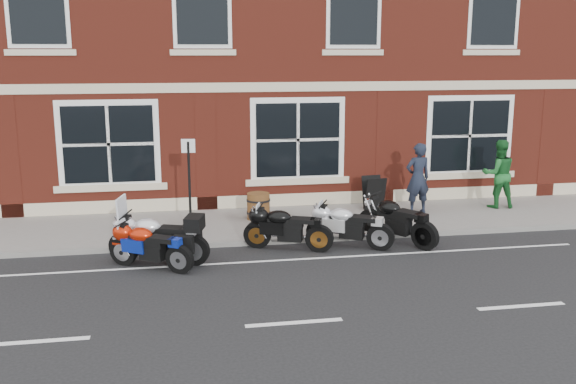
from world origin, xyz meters
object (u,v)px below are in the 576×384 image
pedestrian_left (418,178)px  a_board_sign (374,193)px  moto_naked_black (397,219)px  barrel_planter (258,206)px  moto_sport_black (286,227)px  parking_sign (189,180)px  moto_touring_silver (156,236)px  moto_sport_silver (348,224)px  pedestrian_right (499,174)px  moto_sport_red (150,245)px

pedestrian_left → a_board_sign: 1.25m
moto_naked_black → barrel_planter: bearing=108.8°
moto_sport_black → barrel_planter: bearing=30.4°
parking_sign → moto_touring_silver: bearing=-106.7°
moto_sport_silver → moto_touring_silver: bearing=125.2°
moto_naked_black → pedestrian_right: pedestrian_right is taller
moto_sport_red → moto_sport_black: bearing=-42.7°
moto_sport_red → moto_sport_black: 3.05m
pedestrian_right → pedestrian_left: bearing=10.5°
pedestrian_left → barrel_planter: pedestrian_left is taller
moto_sport_black → barrel_planter: 2.35m
moto_sport_silver → moto_sport_red: bearing=129.7°
moto_touring_silver → pedestrian_left: size_ratio=1.11×
moto_touring_silver → moto_sport_silver: size_ratio=1.15×
moto_naked_black → a_board_sign: (0.29, 2.66, 0.01)m
moto_sport_silver → moto_naked_black: (1.18, 0.15, 0.04)m
moto_touring_silver → moto_naked_black: (5.41, 0.54, -0.01)m
moto_sport_silver → pedestrian_left: pedestrian_left is taller
moto_sport_black → barrel_planter: size_ratio=2.85×
moto_naked_black → parking_sign: (-4.65, 1.16, 0.85)m
moto_sport_red → a_board_sign: a_board_sign is taller
moto_naked_black → moto_sport_silver: bearing=153.1°
pedestrian_right → moto_sport_red: bearing=25.2°
pedestrian_left → barrel_planter: (-4.24, 0.07, -0.60)m
moto_sport_black → moto_naked_black: size_ratio=1.02×
moto_touring_silver → pedestrian_left: pedestrian_left is taller
a_board_sign → parking_sign: bearing=-170.2°
moto_sport_silver → pedestrian_right: (4.91, 2.50, 0.53)m
moto_sport_red → moto_touring_silver: bearing=13.8°
pedestrian_right → a_board_sign: pedestrian_right is taller
moto_sport_red → a_board_sign: (5.82, 3.56, 0.08)m
pedestrian_left → parking_sign: 6.07m
moto_sport_black → pedestrian_right: size_ratio=1.03×
moto_naked_black → a_board_sign: size_ratio=2.06×
moto_sport_black → moto_naked_black: 2.59m
barrel_planter → moto_sport_red: bearing=-130.0°
pedestrian_left → pedestrian_right: (2.40, 0.20, 0.00)m
moto_sport_silver → parking_sign: (-3.47, 1.31, 0.89)m
moto_sport_silver → pedestrian_left: bearing=-17.6°
moto_touring_silver → moto_sport_silver: bearing=-64.7°
barrel_planter → pedestrian_left: bearing=-0.9°
pedestrian_left → parking_sign: size_ratio=0.83×
moto_sport_silver → barrel_planter: moto_sport_silver is taller
pedestrian_right → moto_naked_black: bearing=38.1°
moto_sport_black → pedestrian_left: 4.55m
moto_sport_black → pedestrian_right: 6.80m
a_board_sign → moto_naked_black: bearing=-103.3°
moto_naked_black → parking_sign: size_ratio=0.84×
moto_sport_red → moto_sport_silver: (4.35, 0.76, 0.02)m
moto_sport_black → pedestrian_left: pedestrian_left is taller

